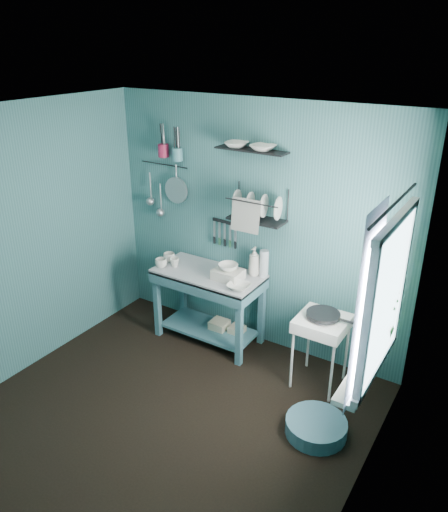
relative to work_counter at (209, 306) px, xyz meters
The scene contains 35 objects.
floor 1.32m from the work_counter, 73.23° to the right, with size 3.20×3.20×0.00m, color black.
ceiling 2.45m from the work_counter, 73.23° to the right, with size 3.20×3.20×0.00m, color silver.
wall_back 0.98m from the work_counter, 39.13° to the left, with size 3.20×3.20×0.00m, color #336669.
wall_left 1.93m from the work_counter, 135.76° to the right, with size 3.00×3.00×0.00m, color #336669.
wall_right 2.46m from the work_counter, 31.54° to the right, with size 3.00×3.00×0.00m, color #336669.
work_counter is the anchor object (origin of this frame).
mug_left 0.67m from the work_counter, 161.57° to the right, with size 0.12×0.12×0.10m, color silver.
mug_mid 0.58m from the work_counter, behind, with size 0.10×0.10×0.09m, color silver.
mug_right 0.67m from the work_counter, behind, with size 0.12×0.12×0.10m, color silver.
wash_tub 0.51m from the work_counter, ahead, with size 0.28×0.22×0.10m, color beige.
tub_bowl 0.58m from the work_counter, ahead, with size 0.20×0.20×0.06m, color silver.
soap_bottle 0.72m from the work_counter, 25.46° to the left, with size 0.12×0.12×0.30m, color beige.
water_bottle 0.78m from the work_counter, 22.93° to the left, with size 0.09×0.09×0.28m, color silver.
counter_bowl 0.63m from the work_counter, 18.43° to the right, with size 0.22×0.22×0.05m, color silver.
hotplate_stand 1.28m from the work_counter, ahead, with size 0.44×0.44×0.70m, color white.
frying_pan 1.33m from the work_counter, ahead, with size 0.30×0.30×0.04m, color black.
knife_strip 0.90m from the work_counter, 81.74° to the left, with size 0.32×0.02×0.03m, color black.
dish_rack 1.25m from the work_counter, 20.02° to the left, with size 0.55×0.24×0.32m, color black.
upper_shelf 1.70m from the work_counter, 28.37° to the left, with size 0.70×0.18×0.01m, color black.
shelf_bowl_left 1.64m from the work_counter, 43.53° to the left, with size 0.21×0.21×0.05m, color silver.
shelf_bowl_right 1.72m from the work_counter, 22.13° to the left, with size 0.22×0.22×0.05m, color silver.
utensil_cup_magenta 1.68m from the work_counter, 162.46° to the left, with size 0.11×0.11×0.13m, color #A51E43.
utensil_cup_teal 1.60m from the work_counter, 156.88° to the left, with size 0.11×0.11×0.13m, color teal.
colander 1.27m from the work_counter, 156.26° to the left, with size 0.28×0.28×0.03m, color #ABADB3.
ladle_outer 1.46m from the work_counter, 164.47° to the left, with size 0.01×0.01×0.30m, color #ABADB3.
ladle_inner 1.29m from the work_counter, 161.93° to the left, with size 0.01×0.01×0.30m, color #ABADB3.
hook_rail 1.56m from the work_counter, 159.78° to the left, with size 0.01×0.01×0.60m, color black.
window_glass 2.32m from the work_counter, 21.18° to the right, with size 1.10×1.10×0.00m, color white.
windowsill 2.05m from the work_counter, 22.05° to the right, with size 0.16×0.95×0.04m, color white.
curtain 2.40m from the work_counter, 29.25° to the right, with size 1.35×1.35×0.00m, color white.
curtain_rod 2.63m from the work_counter, 21.63° to the right, with size 0.02×0.02×1.05m, color black.
potted_plant 2.01m from the work_counter, 14.95° to the right, with size 0.28×0.28×0.50m, color #376628.
storage_tin_large 0.31m from the work_counter, 26.57° to the left, with size 0.18×0.18×0.22m, color tan.
storage_tin_small 0.43m from the work_counter, 14.93° to the left, with size 0.15×0.15×0.20m, color tan.
floor_basin 1.72m from the work_counter, 24.98° to the right, with size 0.50×0.50×0.13m, color teal.
Camera 1 is at (2.21, -2.58, 2.99)m, focal length 35.00 mm.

